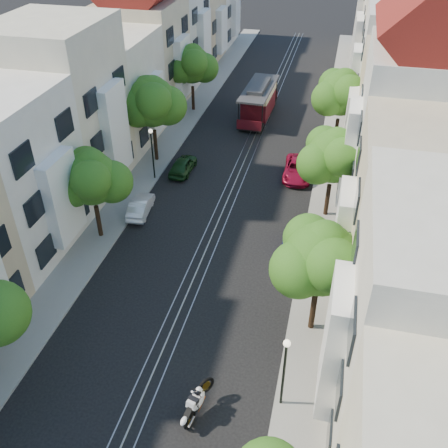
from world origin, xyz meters
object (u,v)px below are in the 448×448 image
Objects in this scene: cable_car at (259,100)px; parked_car_e_far at (298,169)px; tree_e_d at (342,94)px; lamp_west at (152,146)px; lamp_east at (285,364)px; parked_car_e_mid at (292,242)px; tree_w_b at (92,180)px; sportbike_rider at (196,402)px; parked_car_w_mid at (141,206)px; tree_e_b at (322,260)px; tree_e_c at (334,158)px; tree_w_c at (153,103)px; tree_w_d at (192,65)px; parked_car_w_far at (183,165)px.

cable_car is 11.94m from parked_car_e_far.
tree_e_d is 16.39m from lamp_west.
parked_car_e_mid is at bearing 94.71° from lamp_east.
tree_w_b is 2.77× the size of sportbike_rider.
tree_w_b reaches higher than cable_car.
tree_e_d is 19.31m from parked_car_w_mid.
parked_car_w_mid is at bearing 147.31° from tree_e_b.
tree_w_b is (-14.40, -6.00, -0.20)m from tree_e_c.
sportbike_rider is 0.64× the size of parked_car_w_mid.
tree_e_c reaches higher than parked_car_w_mid.
lamp_west is at bearing -110.88° from cable_car.
parked_car_w_mid is at bearing -103.43° from cable_car.
lamp_west is at bearing -146.50° from tree_e_d.
tree_w_c is at bearing 144.19° from parked_car_e_mid.
tree_w_d is at bearing 121.43° from sportbike_rider.
tree_w_c reaches higher than lamp_east.
tree_e_d is 14.47m from parked_car_w_far.
tree_w_c is at bearing -26.27° from parked_car_w_far.
parked_car_e_far is 1.31× the size of parked_car_w_mid.
tree_e_c is 11.00m from tree_e_d.
parked_car_w_far is at bearing -77.72° from tree_w_d.
sportbike_rider is at bearing -49.01° from tree_w_b.
tree_e_c is at bearing -90.00° from tree_e_d.
lamp_west is 5.33m from parked_car_w_mid.
tree_e_c is at bearing 90.26° from sportbike_rider.
parked_car_e_far is at bearing 100.10° from sportbike_rider.
parked_car_w_far is (-9.06, -1.47, -0.00)m from parked_car_e_far.
cable_car is at bearing 106.15° from tree_e_b.
tree_e_d reaches higher than lamp_west.
tree_w_c is 1.90× the size of parked_car_w_far.
parked_car_e_mid is at bearing -28.90° from lamp_west.
tree_w_c is 3.13× the size of sportbike_rider.
tree_e_d is at bearing 84.10° from parked_car_e_mid.
tree_e_b is 8.70m from sportbike_rider.
tree_e_c is 1.57× the size of lamp_east.
tree_e_c is 18.30m from sportbike_rider.
parked_car_w_far is at bearing 123.82° from sportbike_rider.
sportbike_rider is at bearing -159.24° from lamp_east.
tree_e_b is 5.41m from lamp_east.
lamp_east is (13.44, -20.98, -2.22)m from tree_w_c.
parked_car_w_mid is (-12.86, -2.75, -4.02)m from tree_e_c.
sportbike_rider is (-3.59, -1.36, -1.96)m from lamp_east.
cable_car reaches higher than parked_car_w_far.
lamp_east is at bearing -75.98° from cable_car.
tree_e_d is 1.09× the size of tree_w_b.
tree_w_b is 0.88× the size of tree_w_c.
tree_e_c is at bearing -8.49° from lamp_west.
tree_w_c is at bearing 131.99° from tree_e_b.
parked_car_e_mid is 9.52m from parked_car_e_far.
lamp_east is 1.11× the size of parked_car_w_far.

